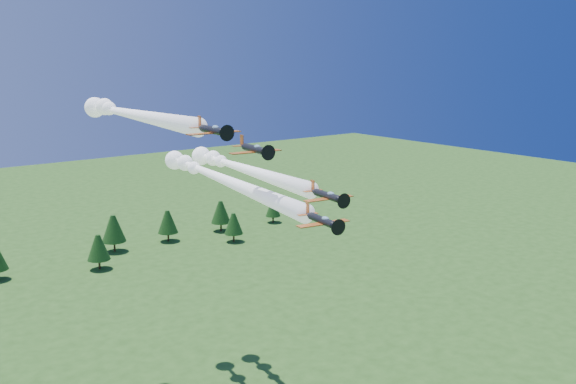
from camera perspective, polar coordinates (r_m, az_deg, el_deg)
plane_lead at (r=108.14m, az=-6.26°, el=1.35°), size 14.08×59.62×3.70m
plane_left at (r=107.15m, az=-13.97°, el=6.80°), size 8.30×51.86×3.70m
plane_right at (r=115.46m, az=-4.33°, el=2.22°), size 11.25×50.38×3.70m
plane_slot at (r=90.37m, az=-3.01°, el=3.83°), size 7.79×8.46×2.72m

